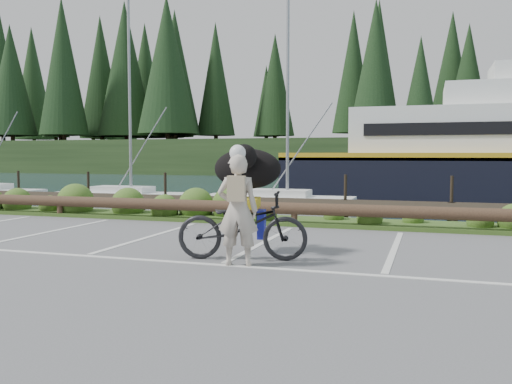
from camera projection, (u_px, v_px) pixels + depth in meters
The scene contains 7 objects.
ground at pixel (229, 261), 9.20m from camera, with size 72.00×72.00×0.00m, color #59595C.
harbor_backdrop at pixel (411, 166), 83.62m from camera, with size 170.00×160.00×30.00m.
vegetation_strip at pixel (301, 221), 14.23m from camera, with size 34.00×1.60×0.10m, color #3D5B21.
log_rail at pixel (294, 226), 13.57m from camera, with size 32.00×0.30×0.60m, color #443021, non-canonical shape.
bicycle at pixel (242, 226), 9.27m from camera, with size 0.78×2.23×1.17m, color black.
cyclist at pixel (238, 210), 8.73m from camera, with size 0.66×0.43×1.81m, color #BDB0A0.
dog at pixel (247, 169), 9.91m from camera, with size 1.28×0.62×0.74m, color black.
Camera 1 is at (3.23, -8.52, 1.81)m, focal length 38.00 mm.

